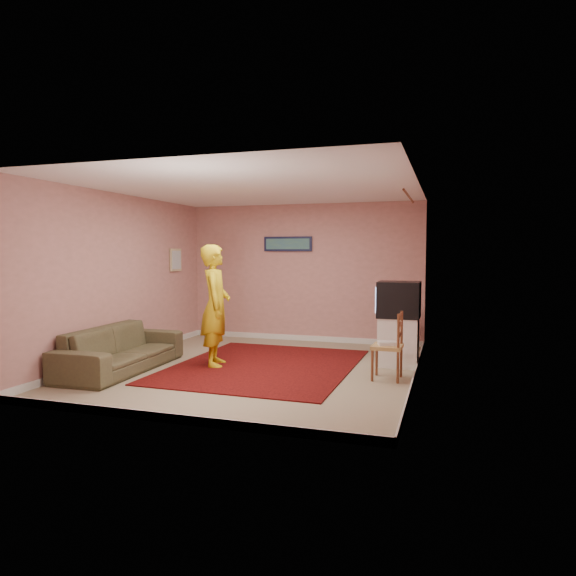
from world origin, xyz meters
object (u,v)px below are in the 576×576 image
(sofa, at_px, (121,349))
(crt_tv, at_px, (399,299))
(chair_b, at_px, (387,338))
(tv_cabinet, at_px, (398,341))
(chair_a, at_px, (396,321))
(person, at_px, (216,306))

(sofa, bearing_deg, crt_tv, -69.76)
(crt_tv, distance_m, chair_b, 1.00)
(tv_cabinet, distance_m, chair_a, 1.19)
(tv_cabinet, bearing_deg, crt_tv, -179.95)
(chair_a, bearing_deg, crt_tv, -86.95)
(chair_a, bearing_deg, person, -144.97)
(sofa, bearing_deg, chair_a, -55.11)
(tv_cabinet, height_order, sofa, tv_cabinet)
(chair_b, xyz_separation_m, sofa, (-3.69, -0.63, -0.24))
(chair_b, relative_size, person, 0.27)
(sofa, bearing_deg, person, -61.10)
(sofa, xyz_separation_m, person, (1.16, 0.69, 0.59))
(tv_cabinet, xyz_separation_m, sofa, (-3.75, -1.52, -0.05))
(tv_cabinet, height_order, chair_a, chair_a)
(crt_tv, relative_size, chair_b, 1.28)
(tv_cabinet, relative_size, sofa, 0.34)
(crt_tv, bearing_deg, tv_cabinet, -0.00)
(tv_cabinet, distance_m, person, 2.78)
(crt_tv, height_order, sofa, crt_tv)
(crt_tv, bearing_deg, chair_b, -93.80)
(person, bearing_deg, sofa, 101.70)
(chair_a, xyz_separation_m, person, (-2.44, -2.00, 0.38))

